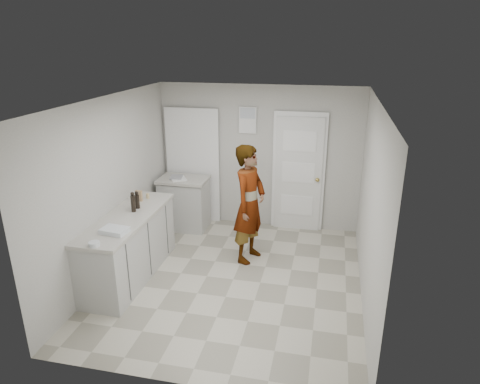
% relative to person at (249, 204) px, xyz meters
% --- Properties ---
extents(ground, '(4.00, 4.00, 0.00)m').
position_rel_person_xyz_m(ground, '(-0.10, -0.66, -0.90)').
color(ground, gray).
rests_on(ground, ground).
extents(room_shell, '(4.00, 4.00, 4.00)m').
position_rel_person_xyz_m(room_shell, '(-0.27, 1.29, 0.13)').
color(room_shell, '#AFAEA6').
rests_on(room_shell, ground).
extents(main_counter, '(0.64, 1.96, 0.93)m').
position_rel_person_xyz_m(main_counter, '(-1.55, -0.86, -0.47)').
color(main_counter, '#B6B6B1').
rests_on(main_counter, ground).
extents(side_counter, '(0.84, 0.61, 0.93)m').
position_rel_person_xyz_m(side_counter, '(-1.35, 0.89, -0.47)').
color(side_counter, '#B6B6B1').
rests_on(side_counter, ground).
extents(person, '(0.60, 0.75, 1.80)m').
position_rel_person_xyz_m(person, '(0.00, 0.00, 0.00)').
color(person, silver).
rests_on(person, ground).
extents(cake_mix_box, '(0.10, 0.05, 0.16)m').
position_rel_person_xyz_m(cake_mix_box, '(-1.62, -0.29, 0.11)').
color(cake_mix_box, olive).
rests_on(cake_mix_box, main_counter).
extents(spice_jar, '(0.05, 0.05, 0.08)m').
position_rel_person_xyz_m(spice_jar, '(-1.54, -0.16, 0.06)').
color(spice_jar, tan).
rests_on(spice_jar, main_counter).
extents(oil_cruet_a, '(0.06, 0.06, 0.26)m').
position_rel_person_xyz_m(oil_cruet_a, '(-1.52, -0.56, 0.15)').
color(oil_cruet_a, black).
rests_on(oil_cruet_a, main_counter).
extents(oil_cruet_b, '(0.06, 0.06, 0.29)m').
position_rel_person_xyz_m(oil_cruet_b, '(-1.52, -0.69, 0.17)').
color(oil_cruet_b, black).
rests_on(oil_cruet_b, main_counter).
extents(baking_dish, '(0.35, 0.27, 0.06)m').
position_rel_person_xyz_m(baking_dish, '(-1.45, -1.38, 0.05)').
color(baking_dish, silver).
rests_on(baking_dish, main_counter).
extents(egg_bowl, '(0.13, 0.13, 0.05)m').
position_rel_person_xyz_m(egg_bowl, '(-1.51, -1.76, 0.05)').
color(egg_bowl, silver).
rests_on(egg_bowl, main_counter).
extents(papers, '(0.37, 0.39, 0.01)m').
position_rel_person_xyz_m(papers, '(-1.42, 0.84, 0.03)').
color(papers, white).
rests_on(papers, side_counter).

